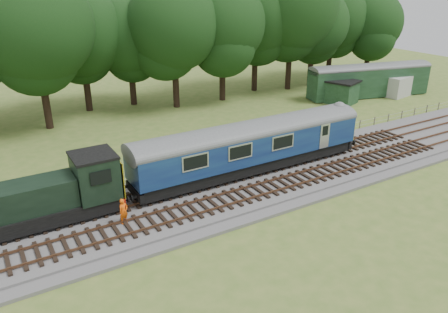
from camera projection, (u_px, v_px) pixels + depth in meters
ground at (246, 187)px, 30.65m from camera, size 120.00×120.00×0.00m
ballast at (246, 184)px, 30.58m from camera, size 70.00×7.00×0.35m
track_north at (235, 174)px, 31.60m from camera, size 67.20×2.40×0.21m
track_south at (259, 190)px, 29.22m from camera, size 67.20×2.40×0.21m
fence at (214, 164)px, 34.22m from camera, size 64.00×0.12×1.00m
tree_line at (136, 110)px, 48.07m from camera, size 70.00×8.00×18.00m
dmu_railcar at (251, 143)px, 31.37m from camera, size 18.05×2.86×3.88m
shunter_loco at (50, 197)px, 25.03m from camera, size 8.91×2.60×3.38m
worker at (124, 211)px, 25.22m from camera, size 0.66×0.54×1.57m
parked_coach at (369, 79)px, 52.44m from camera, size 15.46×6.21×3.90m
shed at (342, 92)px, 50.01m from camera, size 4.10×4.10×2.62m
caravan at (400, 85)px, 53.51m from camera, size 5.30×3.24×2.42m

